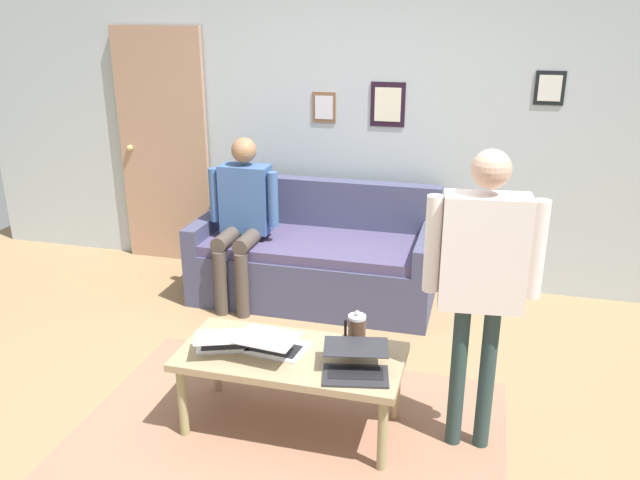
% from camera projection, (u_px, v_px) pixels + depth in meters
% --- Properties ---
extents(ground_plane, '(7.68, 7.68, 0.00)m').
position_uv_depth(ground_plane, '(278.00, 417.00, 3.63)').
color(ground_plane, '#93734E').
extents(area_rug, '(2.29, 1.67, 0.01)m').
position_uv_depth(area_rug, '(287.00, 436.00, 3.46)').
color(area_rug, '#95674F').
rests_on(area_rug, ground_plane).
extents(back_wall, '(7.04, 0.11, 2.70)m').
position_uv_depth(back_wall, '(361.00, 118.00, 5.17)').
color(back_wall, '#AFBAC0').
rests_on(back_wall, ground_plane).
extents(interior_door, '(0.82, 0.09, 2.05)m').
position_uv_depth(interior_door, '(164.00, 148.00, 5.62)').
color(interior_door, tan).
rests_on(interior_door, ground_plane).
extents(couch, '(1.85, 0.85, 0.88)m').
position_uv_depth(couch, '(316.00, 260.00, 5.07)').
color(couch, '#424360').
rests_on(couch, ground_plane).
extents(coffee_table, '(1.19, 0.56, 0.45)m').
position_uv_depth(coffee_table, '(291.00, 362.00, 3.42)').
color(coffee_table, '#9D8562').
rests_on(coffee_table, ground_plane).
extents(laptop_left, '(0.34, 0.39, 0.13)m').
position_uv_depth(laptop_left, '(274.00, 344.00, 3.39)').
color(laptop_left, silver).
rests_on(laptop_left, coffee_table).
extents(laptop_center, '(0.38, 0.36, 0.12)m').
position_uv_depth(laptop_center, '(356.00, 365.00, 3.20)').
color(laptop_center, '#28282D').
rests_on(laptop_center, coffee_table).
extents(laptop_right, '(0.41, 0.40, 0.12)m').
position_uv_depth(laptop_right, '(227.00, 341.00, 3.44)').
color(laptop_right, silver).
rests_on(laptop_right, coffee_table).
extents(french_press, '(0.12, 0.10, 0.24)m').
position_uv_depth(french_press, '(357.00, 333.00, 3.38)').
color(french_press, '#4C3323').
rests_on(french_press, coffee_table).
extents(person_standing, '(0.57, 0.22, 1.58)m').
position_uv_depth(person_standing, '(482.00, 266.00, 3.07)').
color(person_standing, '#293C3C').
rests_on(person_standing, ground_plane).
extents(person_seated, '(0.55, 0.51, 1.28)m').
position_uv_depth(person_seated, '(242.00, 212.00, 4.85)').
color(person_seated, '#473D36').
rests_on(person_seated, ground_plane).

